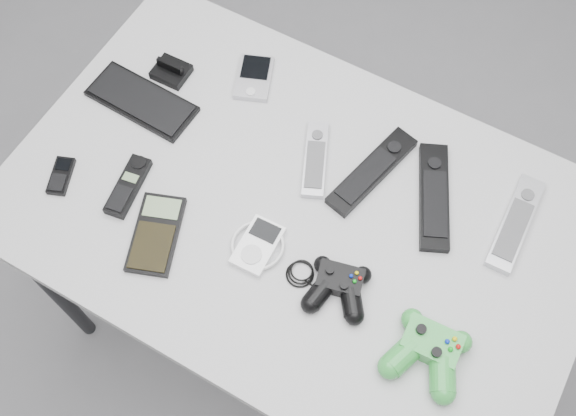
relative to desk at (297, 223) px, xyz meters
The scene contains 15 objects.
floor 0.73m from the desk, 49.70° to the right, with size 3.50×3.50×0.00m, color slate.
desk is the anchor object (origin of this frame).
pda_keyboard 0.43m from the desk, behind, with size 0.24×0.10×0.01m, color black.
dock_bracket 0.45m from the desk, 159.22° to the left, with size 0.08×0.07×0.04m, color black.
pda 0.34m from the desk, 135.93° to the left, with size 0.08×0.12×0.02m, color #ABAAB1.
remote_silver_a 0.14m from the desk, 100.78° to the left, with size 0.04×0.18×0.02m, color #ABAAB1.
remote_black_a 0.19m from the desk, 57.27° to the left, with size 0.05×0.23×0.02m, color black.
remote_black_b 0.29m from the desk, 34.23° to the left, with size 0.06×0.24×0.02m, color black.
remote_silver_b 0.44m from the desk, 24.60° to the left, with size 0.05×0.22×0.02m, color #B6B7BD.
mobile_phone 0.50m from the desk, 158.98° to the right, with size 0.04×0.09×0.01m, color black.
cordless_handset 0.36m from the desk, 158.19° to the right, with size 0.04×0.14×0.02m, color black.
calculator 0.30m from the desk, 138.55° to the right, with size 0.09×0.17×0.02m, color black.
mp3_player 0.14m from the desk, 103.39° to the right, with size 0.11×0.11×0.02m, color white.
controller_black 0.21m from the desk, 36.65° to the right, with size 0.21×0.13×0.04m, color black, non-canonical shape.
controller_green 0.39m from the desk, 22.20° to the right, with size 0.15×0.16×0.05m, color #248536, non-canonical shape.
Camera 1 is at (0.22, -0.47, 2.01)m, focal length 42.00 mm.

